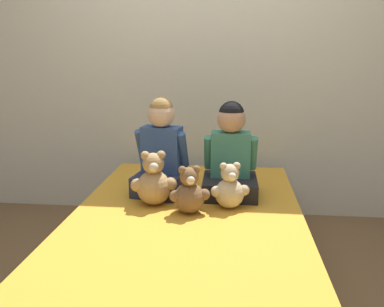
{
  "coord_description": "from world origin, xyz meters",
  "views": [
    {
      "loc": [
        0.25,
        -2.12,
        1.32
      ],
      "look_at": [
        0.0,
        0.28,
        0.72
      ],
      "focal_mm": 38.0,
      "sensor_mm": 36.0,
      "label": 1
    }
  ],
  "objects_px": {
    "teddy_bear_held_by_right_child": "(230,189)",
    "bed": "(187,249)",
    "child_on_right": "(230,156)",
    "teddy_bear_held_by_left_child": "(154,182)",
    "child_on_left": "(161,152)",
    "teddy_bear_between_children": "(189,193)"
  },
  "relations": [
    {
      "from": "child_on_right",
      "to": "teddy_bear_held_by_left_child",
      "type": "bearing_deg",
      "value": -153.42
    },
    {
      "from": "child_on_right",
      "to": "teddy_bear_held_by_left_child",
      "type": "relative_size",
      "value": 1.81
    },
    {
      "from": "teddy_bear_held_by_right_child",
      "to": "teddy_bear_between_children",
      "type": "bearing_deg",
      "value": -170.13
    },
    {
      "from": "teddy_bear_held_by_left_child",
      "to": "child_on_left",
      "type": "bearing_deg",
      "value": 75.89
    },
    {
      "from": "child_on_left",
      "to": "teddy_bear_between_children",
      "type": "xyz_separation_m",
      "value": [
        0.22,
        -0.34,
        -0.15
      ]
    },
    {
      "from": "teddy_bear_held_by_left_child",
      "to": "teddy_bear_between_children",
      "type": "bearing_deg",
      "value": -38.95
    },
    {
      "from": "bed",
      "to": "teddy_bear_between_children",
      "type": "height_order",
      "value": "teddy_bear_between_children"
    },
    {
      "from": "bed",
      "to": "teddy_bear_between_children",
      "type": "bearing_deg",
      "value": 60.9
    },
    {
      "from": "child_on_right",
      "to": "teddy_bear_between_children",
      "type": "height_order",
      "value": "child_on_right"
    },
    {
      "from": "teddy_bear_held_by_right_child",
      "to": "bed",
      "type": "bearing_deg",
      "value": -166.91
    },
    {
      "from": "child_on_left",
      "to": "child_on_right",
      "type": "relative_size",
      "value": 1.03
    },
    {
      "from": "bed",
      "to": "child_on_left",
      "type": "xyz_separation_m",
      "value": [
        -0.21,
        0.36,
        0.48
      ]
    },
    {
      "from": "child_on_left",
      "to": "teddy_bear_between_children",
      "type": "distance_m",
      "value": 0.43
    },
    {
      "from": "bed",
      "to": "teddy_bear_between_children",
      "type": "distance_m",
      "value": 0.34
    },
    {
      "from": "teddy_bear_held_by_right_child",
      "to": "child_on_left",
      "type": "bearing_deg",
      "value": 137.42
    },
    {
      "from": "child_on_left",
      "to": "child_on_right",
      "type": "bearing_deg",
      "value": 10.71
    },
    {
      "from": "bed",
      "to": "child_on_left",
      "type": "distance_m",
      "value": 0.64
    },
    {
      "from": "teddy_bear_between_children",
      "to": "teddy_bear_held_by_left_child",
      "type": "bearing_deg",
      "value": 139.06
    },
    {
      "from": "teddy_bear_between_children",
      "to": "bed",
      "type": "bearing_deg",
      "value": -134.0
    },
    {
      "from": "bed",
      "to": "child_on_right",
      "type": "distance_m",
      "value": 0.64
    },
    {
      "from": "child_on_right",
      "to": "bed",
      "type": "bearing_deg",
      "value": -123.78
    },
    {
      "from": "child_on_right",
      "to": "child_on_left",
      "type": "bearing_deg",
      "value": 179.38
    }
  ]
}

